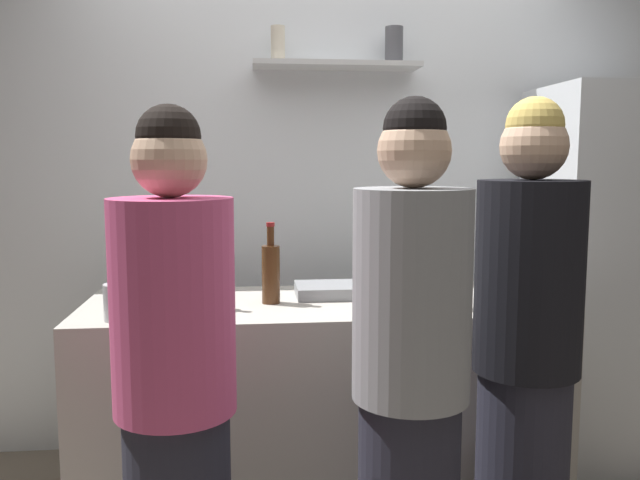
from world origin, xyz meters
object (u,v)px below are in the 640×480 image
Objects in this scene: utensil_holder at (121,302)px; person_blonde at (526,359)px; person_pink_top at (176,399)px; person_grey_hoodie at (410,385)px; baking_pan at (336,290)px; water_bottle_plastic at (140,278)px; wine_bottle_green_glass at (445,279)px; wine_bottle_amber_glass at (271,272)px; wine_bottle_dark_glass at (398,274)px; wine_bottle_pale_glass at (207,282)px; refrigerator at (601,277)px.

utensil_holder is 0.14× the size of person_blonde.
person_blonde is 1.03× the size of person_pink_top.
person_grey_hoodie is at bearing 36.79° from person_pink_top.
baking_pan is 0.80m from water_bottle_plastic.
water_bottle_plastic is 0.16× the size of person_pink_top.
wine_bottle_amber_glass is at bearing 166.78° from wine_bottle_green_glass.
wine_bottle_dark_glass is 1.20× the size of water_bottle_plastic.
person_grey_hoodie is (0.10, -0.88, -0.11)m from baking_pan.
person_pink_top is at bearing -93.53° from wine_bottle_pale_glass.
water_bottle_plastic is at bearing 172.97° from wine_bottle_green_glass.
person_blonde is at bearing -53.65° from baking_pan.
water_bottle_plastic reaches higher than baking_pan.
person_blonde reaches higher than wine_bottle_dark_glass.
baking_pan is at bearing 145.38° from wine_bottle_green_glass.
person_blonde is (0.80, -0.60, -0.20)m from wine_bottle_amber_glass.
person_pink_top is (-1.88, -1.13, -0.11)m from refrigerator.
wine_bottle_amber_glass is 0.26m from wine_bottle_pale_glass.
person_pink_top is (-0.96, -0.62, -0.21)m from wine_bottle_green_glass.
person_grey_hoodie is at bearing -48.28° from wine_bottle_pale_glass.
person_pink_top is (-0.29, -0.77, -0.23)m from wine_bottle_amber_glass.
water_bottle_plastic is at bearing -178.67° from wine_bottle_amber_glass.
utensil_holder is at bearing -164.80° from refrigerator.
wine_bottle_green_glass is at bearing 3.03° from utensil_holder.
wine_bottle_pale_glass is (-0.25, -0.07, -0.02)m from wine_bottle_amber_glass.
wine_bottle_green_glass is 0.19× the size of person_blonde.
refrigerator is 7.05× the size of water_bottle_plastic.
wine_bottle_pale_glass is 1.19m from person_blonde.
person_blonde is (1.05, -0.53, -0.18)m from wine_bottle_pale_glass.
wine_bottle_dark_glass is 0.19× the size of person_pink_top.
wine_bottle_dark_glass is at bearing 136.18° from wine_bottle_green_glass.
utensil_holder is at bearing -158.05° from baking_pan.
person_pink_top reaches higher than utensil_holder.
wine_bottle_amber_glass is at bearing 106.11° from person_pink_top.
wine_bottle_dark_glass is at bearing 80.20° from person_pink_top.
baking_pan is at bearing 152.60° from wine_bottle_dark_glass.
wine_bottle_amber_glass is at bearing -158.26° from baking_pan.
wine_bottle_amber_glass is 1.06× the size of wine_bottle_dark_glass.
wine_bottle_green_glass is 0.50m from person_blonde.
wine_bottle_pale_glass is (-0.53, -0.18, 0.08)m from baking_pan.
person_pink_top is at bearing -122.79° from baking_pan.
wine_bottle_pale_glass is at bearing -87.22° from person_blonde.
utensil_holder is at bearing 91.46° from person_grey_hoodie.
baking_pan is 0.89m from person_blonde.
refrigerator is 1.14m from wine_bottle_dark_glass.
wine_bottle_amber_glass reaches higher than wine_bottle_dark_glass.
water_bottle_plastic is at bearing 81.73° from person_grey_hoodie.
person_blonde is (1.34, -0.38, -0.14)m from utensil_holder.
refrigerator reaches higher than wine_bottle_amber_glass.
wine_bottle_pale_glass is (-1.84, -0.43, 0.09)m from refrigerator.
baking_pan is at bearing 94.00° from person_pink_top.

